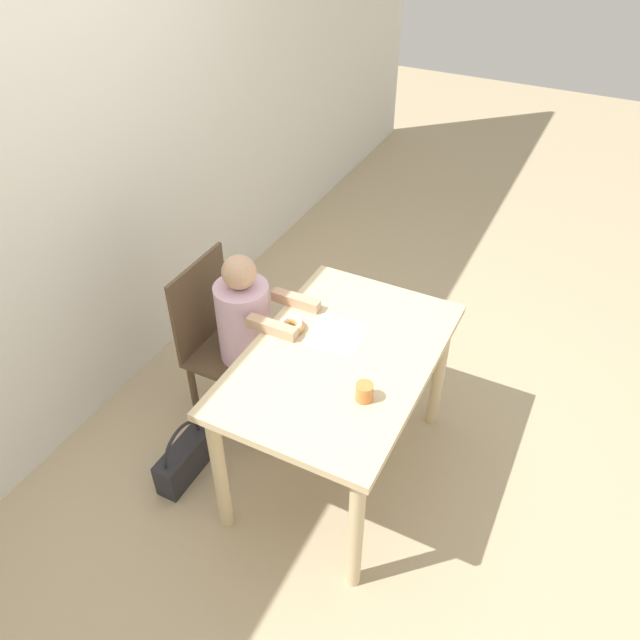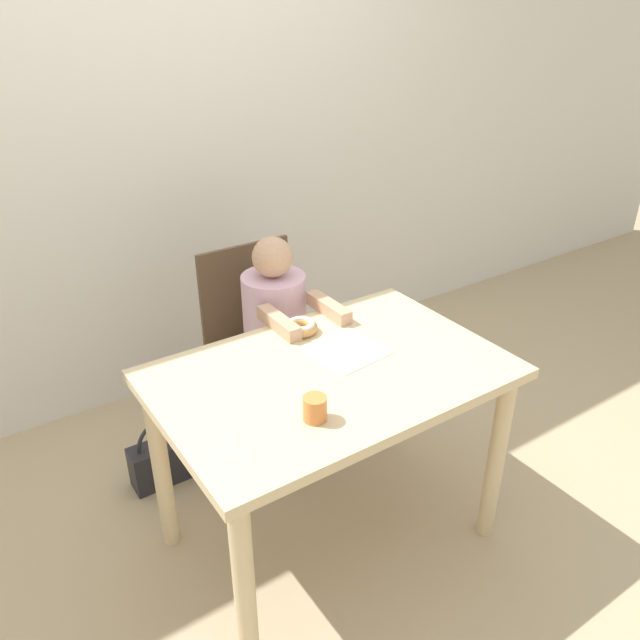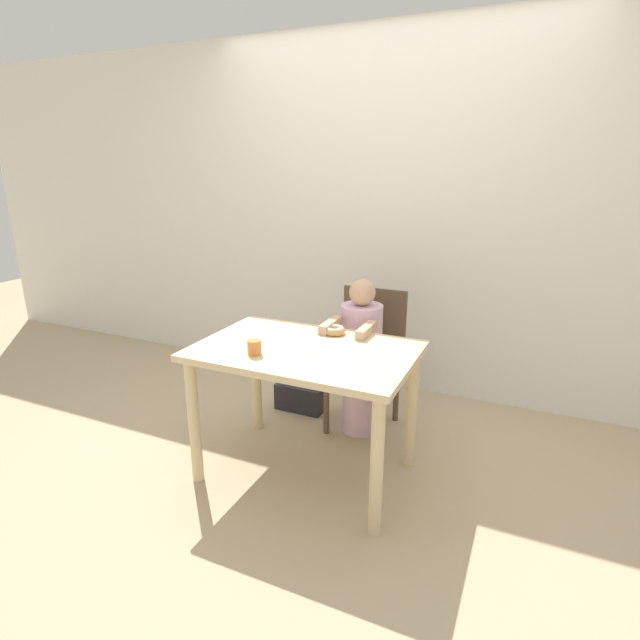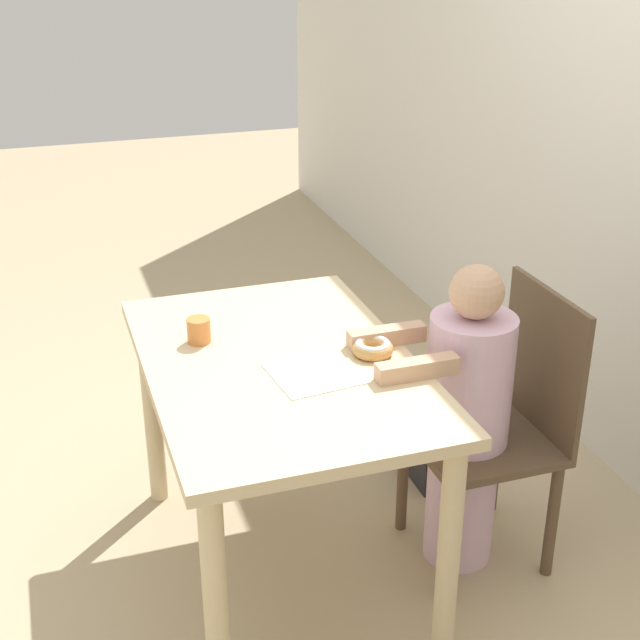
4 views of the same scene
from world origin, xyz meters
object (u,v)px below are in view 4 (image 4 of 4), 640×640
object	(u,v)px
donut	(373,347)
handbag	(420,445)
cup	(199,330)
chair	(501,425)
child_figure	(465,421)

from	to	relation	value
donut	handbag	bearing A→B (deg)	138.34
donut	cup	bearing A→B (deg)	-117.98
chair	child_figure	bearing A→B (deg)	-90.00
chair	handbag	bearing A→B (deg)	-175.35
handbag	cup	bearing A→B (deg)	-78.01
chair	donut	world-z (taller)	chair
child_figure	cup	xyz separation A→B (m)	(-0.29, -0.72, 0.27)
donut	cup	world-z (taller)	cup
donut	chair	bearing A→B (deg)	82.18
donut	cup	xyz separation A→B (m)	(-0.24, -0.45, 0.01)
chair	cup	size ratio (longest dim) A/B	11.91
child_figure	chair	bearing A→B (deg)	90.00
handbag	chair	bearing A→B (deg)	4.65
handbag	cup	size ratio (longest dim) A/B	4.51
chair	child_figure	xyz separation A→B (m)	(-0.00, -0.12, 0.04)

